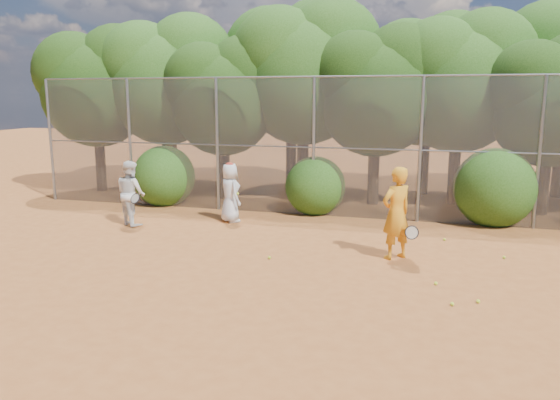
% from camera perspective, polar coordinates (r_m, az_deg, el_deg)
% --- Properties ---
extents(ground, '(80.00, 80.00, 0.00)m').
position_cam_1_polar(ground, '(10.34, 1.50, -8.84)').
color(ground, '#985022').
rests_on(ground, ground).
extents(fence_back, '(20.05, 0.09, 4.03)m').
position_cam_1_polar(fence_back, '(15.69, 6.68, 5.58)').
color(fence_back, gray).
rests_on(fence_back, ground).
extents(tree_0, '(4.38, 3.81, 6.00)m').
position_cam_1_polar(tree_0, '(21.12, -18.53, 11.56)').
color(tree_0, black).
rests_on(tree_0, ground).
extents(tree_1, '(4.64, 4.03, 6.35)m').
position_cam_1_polar(tree_1, '(20.27, -11.76, 12.60)').
color(tree_1, black).
rests_on(tree_1, ground).
extents(tree_2, '(3.99, 3.47, 5.47)m').
position_cam_1_polar(tree_2, '(18.58, -5.78, 11.15)').
color(tree_2, black).
rests_on(tree_2, ground).
extents(tree_3, '(4.89, 4.26, 6.70)m').
position_cam_1_polar(tree_3, '(18.80, 2.69, 13.66)').
color(tree_3, black).
rests_on(tree_3, ground).
extents(tree_4, '(4.19, 3.64, 5.73)m').
position_cam_1_polar(tree_4, '(17.76, 10.21, 11.61)').
color(tree_4, black).
rests_on(tree_4, ground).
extents(tree_5, '(4.51, 3.92, 6.17)m').
position_cam_1_polar(tree_5, '(18.48, 18.43, 12.10)').
color(tree_5, black).
rests_on(tree_5, ground).
extents(tree_6, '(3.86, 3.36, 5.29)m').
position_cam_1_polar(tree_6, '(17.73, 26.61, 9.71)').
color(tree_6, black).
rests_on(tree_6, ground).
extents(tree_9, '(4.83, 4.20, 6.62)m').
position_cam_1_polar(tree_9, '(22.78, -11.30, 12.84)').
color(tree_9, black).
rests_on(tree_9, ground).
extents(tree_10, '(5.15, 4.48, 7.06)m').
position_cam_1_polar(tree_10, '(21.19, 1.43, 13.99)').
color(tree_10, black).
rests_on(tree_10, ground).
extents(tree_11, '(4.64, 4.03, 6.35)m').
position_cam_1_polar(tree_11, '(20.07, 15.38, 12.46)').
color(tree_11, black).
rests_on(tree_11, ground).
extents(bush_0, '(2.00, 2.00, 2.00)m').
position_cam_1_polar(bush_0, '(18.01, -12.03, 2.73)').
color(bush_0, '#224B12').
rests_on(bush_0, ground).
extents(bush_1, '(1.80, 1.80, 1.80)m').
position_cam_1_polar(bush_1, '(16.30, 3.71, 1.74)').
color(bush_1, '#224B12').
rests_on(bush_1, ground).
extents(bush_2, '(2.20, 2.20, 2.20)m').
position_cam_1_polar(bush_2, '(15.98, 21.52, 1.54)').
color(bush_2, '#224B12').
rests_on(bush_2, ground).
extents(player_yellow, '(0.94, 0.86, 2.01)m').
position_cam_1_polar(player_yellow, '(11.94, 12.06, -1.36)').
color(player_yellow, orange).
rests_on(player_yellow, ground).
extents(player_teen, '(0.94, 0.93, 1.67)m').
position_cam_1_polar(player_teen, '(15.21, -5.23, 0.79)').
color(player_teen, silver).
rests_on(player_teen, ground).
extents(player_white, '(1.08, 1.01, 1.76)m').
position_cam_1_polar(player_white, '(15.32, -15.30, 0.71)').
color(player_white, white).
rests_on(player_white, ground).
extents(ball_0, '(0.07, 0.07, 0.07)m').
position_cam_1_polar(ball_0, '(10.70, 15.97, -8.37)').
color(ball_0, '#BCE129').
rests_on(ball_0, ground).
extents(ball_1, '(0.07, 0.07, 0.07)m').
position_cam_1_polar(ball_1, '(12.83, 22.37, -5.56)').
color(ball_1, '#BCE129').
rests_on(ball_1, ground).
extents(ball_2, '(0.07, 0.07, 0.07)m').
position_cam_1_polar(ball_2, '(9.78, 17.55, -10.32)').
color(ball_2, '#BCE129').
rests_on(ball_2, ground).
extents(ball_3, '(0.07, 0.07, 0.07)m').
position_cam_1_polar(ball_3, '(10.04, 19.99, -9.93)').
color(ball_3, '#BCE129').
rests_on(ball_3, ground).
extents(ball_4, '(0.07, 0.07, 0.07)m').
position_cam_1_polar(ball_4, '(11.87, -1.11, -6.03)').
color(ball_4, '#BCE129').
rests_on(ball_4, ground).
extents(ball_5, '(0.07, 0.07, 0.07)m').
position_cam_1_polar(ball_5, '(13.90, 16.81, -3.97)').
color(ball_5, '#BCE129').
rests_on(ball_5, ground).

